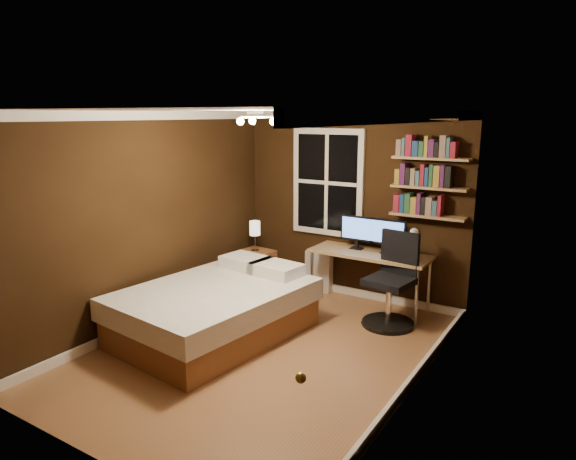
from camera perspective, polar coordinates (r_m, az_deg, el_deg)
The scene contains 24 objects.
floor at distance 5.63m, azimuth -2.69°, elevation -13.25°, with size 4.20×4.20×0.00m, color #95633B.
wall_back at distance 6.99m, azimuth 7.07°, elevation 2.65°, with size 3.20×0.04×2.50m, color black.
wall_left at distance 6.24m, azimuth -14.99°, elevation 1.08°, with size 0.04×4.20×2.50m, color black.
wall_right at distance 4.51m, azimuth 14.13°, elevation -3.29°, with size 0.04×4.20×2.50m, color black.
ceiling at distance 5.06m, azimuth -2.99°, elevation 13.13°, with size 3.20×4.20×0.02m, color white.
window at distance 7.07m, azimuth 4.44°, elevation 5.28°, with size 1.06×0.06×1.46m, color white.
door at distance 3.24m, azimuth 4.84°, elevation -13.69°, with size 0.03×0.82×2.05m, color black, non-canonical shape.
door_knob at distance 3.04m, azimuth 1.42°, elevation -16.12°, with size 0.06×0.06×0.06m, color #B89539.
ceiling_fixture at distance 4.97m, azimuth -3.65°, elevation 11.98°, with size 0.44×0.44×0.18m, color beige, non-canonical shape.
bookshelf_lower at distance 6.50m, azimuth 15.26°, elevation 1.53°, with size 0.92×0.22×0.03m, color tan.
books_row_lower at distance 6.48m, azimuth 15.33°, elevation 2.66°, with size 0.54×0.16×0.23m, color maroon, non-canonical shape.
bookshelf_middle at distance 6.44m, azimuth 15.44°, elevation 4.59°, with size 0.92×0.22×0.03m, color tan.
books_row_middle at distance 6.43m, azimuth 15.51°, elevation 5.73°, with size 0.66×0.16×0.23m, color navy, non-canonical shape.
bookshelf_upper at distance 6.41m, azimuth 15.63°, elevation 7.68°, with size 0.92×0.22×0.03m, color tan.
books_row_upper at distance 6.40m, azimuth 15.70°, elevation 8.84°, with size 0.66×0.16×0.23m, color #255736, non-canonical shape.
bed at distance 5.92m, azimuth -7.98°, elevation -8.75°, with size 1.75×2.27×0.72m.
nightstand at distance 7.38m, azimuth -3.64°, elevation -4.46°, with size 0.45×0.45×0.56m, color brown.
bedside_lamp at distance 7.25m, azimuth -3.69°, elevation -0.69°, with size 0.15×0.15×0.43m, color white, non-canonical shape.
radiator at distance 7.31m, azimuth 3.46°, elevation -4.58°, with size 0.38×0.13×0.58m, color silver.
desk at distance 6.67m, azimuth 9.09°, elevation -2.98°, with size 1.55×0.58×0.73m.
monitor_left at distance 6.76m, azimuth 7.71°, elevation -0.27°, with size 0.47×0.12×0.44m, color black, non-canonical shape.
monitor_right at distance 6.60m, azimuth 11.04°, elevation -0.71°, with size 0.47×0.12×0.44m, color black, non-canonical shape.
desk_lamp at distance 6.32m, azimuth 13.99°, elevation -1.45°, with size 0.14×0.32×0.44m, color silver, non-canonical shape.
office_chair at distance 6.23m, azimuth 11.44°, elevation -6.48°, with size 0.61×0.61×1.11m.
Camera 1 is at (2.90, -4.14, 2.47)m, focal length 32.00 mm.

